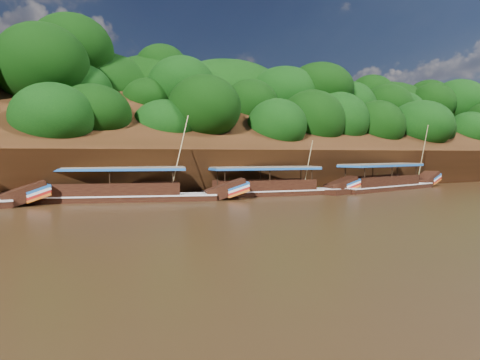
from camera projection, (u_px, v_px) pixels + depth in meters
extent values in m
plane|color=black|center=(345.00, 202.00, 32.83)|extent=(160.00, 160.00, 0.00)
cube|color=black|center=(233.00, 153.00, 46.44)|extent=(120.00, 16.12, 13.64)
cube|color=black|center=(192.00, 182.00, 55.27)|extent=(120.00, 24.00, 12.00)
ellipsoid|color=#113F0A|center=(182.00, 153.00, 42.57)|extent=(18.00, 8.00, 6.40)
ellipsoid|color=#113F0A|center=(203.00, 102.00, 52.16)|extent=(24.00, 11.00, 8.40)
ellipsoid|color=#113F0A|center=(410.00, 154.00, 57.19)|extent=(18.00, 8.00, 6.00)
ellipsoid|color=#113F0A|center=(416.00, 117.00, 68.37)|extent=(22.00, 10.00, 8.00)
cube|color=black|center=(387.00, 190.00, 43.90)|extent=(13.15, 4.50, 0.91)
cube|color=silver|center=(387.00, 185.00, 43.88)|extent=(13.16, 4.56, 0.10)
cube|color=black|center=(426.00, 180.00, 48.58)|extent=(3.30, 2.19, 1.77)
cube|color=#1A58A9|center=(430.00, 176.00, 49.09)|extent=(1.87, 1.99, 0.65)
cube|color=#B51914|center=(430.00, 180.00, 49.11)|extent=(1.87, 1.99, 0.65)
cube|color=brown|center=(382.00, 164.00, 43.24)|extent=(10.44, 4.33, 0.12)
cube|color=#1A58A9|center=(382.00, 165.00, 43.25)|extent=(10.44, 4.33, 0.18)
cylinder|color=tan|center=(423.00, 154.00, 46.93)|extent=(0.79, 1.76, 5.66)
cube|color=black|center=(273.00, 195.00, 38.26)|extent=(11.72, 4.06, 0.86)
cube|color=silver|center=(273.00, 190.00, 38.24)|extent=(11.73, 4.12, 0.10)
cube|color=black|center=(342.00, 185.00, 40.46)|extent=(2.97, 2.03, 1.62)
cube|color=#1A58A9|center=(349.00, 182.00, 40.70)|extent=(1.68, 1.87, 0.59)
cube|color=#B51914|center=(349.00, 186.00, 40.71)|extent=(1.68, 1.87, 0.59)
cube|color=brown|center=(265.00, 167.00, 37.88)|extent=(9.31, 3.94, 0.12)
cube|color=#1A58A9|center=(265.00, 169.00, 37.88)|extent=(9.31, 3.94, 0.17)
cylinder|color=tan|center=(308.00, 165.00, 38.57)|extent=(0.37, 0.87, 4.04)
cube|color=black|center=(123.00, 201.00, 33.49)|extent=(13.24, 6.52, 0.90)
cube|color=silver|center=(123.00, 195.00, 33.46)|extent=(13.26, 6.58, 0.10)
cube|color=black|center=(226.00, 190.00, 34.82)|extent=(3.49, 2.60, 1.78)
cube|color=#1A58A9|center=(237.00, 186.00, 34.95)|extent=(2.11, 2.17, 0.67)
cube|color=#B51914|center=(237.00, 190.00, 34.97)|extent=(2.11, 2.17, 0.67)
cube|color=brown|center=(111.00, 168.00, 33.20)|extent=(10.64, 5.87, 0.12)
cube|color=#1A58A9|center=(111.00, 169.00, 33.20)|extent=(10.64, 5.87, 0.18)
cylinder|color=tan|center=(179.00, 153.00, 33.83)|extent=(1.89, 1.01, 5.63)
cube|color=black|center=(23.00, 194.00, 30.66)|extent=(3.12, 1.99, 1.81)
cube|color=#1A58A9|center=(36.00, 189.00, 31.08)|extent=(1.68, 1.97, 0.65)
cube|color=#B51914|center=(36.00, 194.00, 31.10)|extent=(1.68, 1.97, 0.65)
cone|color=#2A5816|center=(23.00, 194.00, 31.39)|extent=(1.50, 1.50, 1.45)
cone|color=#2A5816|center=(129.00, 187.00, 35.01)|extent=(1.50, 1.50, 1.84)
cone|color=#2A5816|center=(224.00, 185.00, 38.22)|extent=(1.50, 1.50, 1.63)
cone|color=#2A5816|center=(273.00, 183.00, 41.42)|extent=(1.50, 1.50, 1.55)
cone|color=#2A5816|center=(318.00, 179.00, 44.58)|extent=(1.50, 1.50, 2.04)
cone|color=#2A5816|center=(381.00, 180.00, 46.98)|extent=(1.50, 1.50, 1.61)
cone|color=#2A5816|center=(419.00, 177.00, 50.61)|extent=(1.50, 1.50, 1.79)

